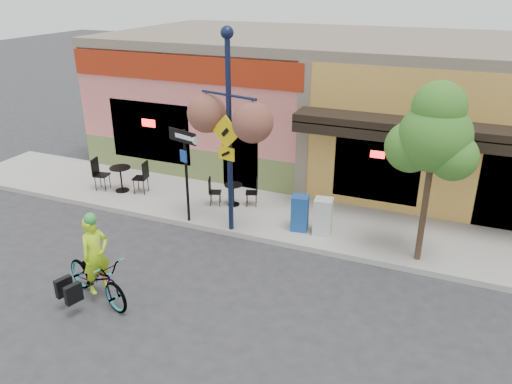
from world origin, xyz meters
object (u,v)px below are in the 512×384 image
at_px(building, 365,103).
at_px(newspaper_box_blue, 300,213).
at_px(cyclist_rider, 97,265).
at_px(lamp_post, 229,135).
at_px(one_way_sign, 187,177).
at_px(street_tree, 429,175).
at_px(bicycle, 97,277).
at_px(newspaper_box_grey, 323,217).

relative_size(building, newspaper_box_blue, 18.94).
distance_m(cyclist_rider, lamp_post, 4.40).
distance_m(cyclist_rider, newspaper_box_blue, 5.32).
bearing_deg(one_way_sign, street_tree, 20.40).
height_order(bicycle, newspaper_box_blue, newspaper_box_blue).
height_order(one_way_sign, street_tree, street_tree).
distance_m(lamp_post, one_way_sign, 1.83).
bearing_deg(building, newspaper_box_blue, -93.17).
height_order(cyclist_rider, lamp_post, lamp_post).
bearing_deg(newspaper_box_blue, cyclist_rider, -133.33).
distance_m(building, newspaper_box_grey, 6.40).
bearing_deg(bicycle, building, 0.52).
distance_m(building, one_way_sign, 7.65).
bearing_deg(newspaper_box_grey, street_tree, -14.31).
relative_size(one_way_sign, newspaper_box_grey, 2.63).
xyz_separation_m(one_way_sign, newspaper_box_grey, (3.60, 0.66, -0.80)).
relative_size(cyclist_rider, newspaper_box_blue, 1.74).
distance_m(newspaper_box_grey, street_tree, 2.96).
xyz_separation_m(bicycle, cyclist_rider, (0.05, 0.00, 0.31)).
height_order(bicycle, one_way_sign, one_way_sign).
relative_size(building, cyclist_rider, 10.86).
xyz_separation_m(newspaper_box_blue, newspaper_box_grey, (0.62, 0.01, 0.01)).
bearing_deg(building, street_tree, -67.44).
bearing_deg(street_tree, cyclist_rider, -146.02).
relative_size(building, one_way_sign, 7.04).
xyz_separation_m(lamp_post, newspaper_box_blue, (1.69, 0.66, -2.11)).
xyz_separation_m(cyclist_rider, newspaper_box_blue, (2.97, 4.41, -0.21)).
bearing_deg(cyclist_rider, lamp_post, -0.74).
relative_size(building, bicycle, 9.00).
height_order(lamp_post, newspaper_box_grey, lamp_post).
bearing_deg(street_tree, bicycle, -146.24).
height_order(building, newspaper_box_blue, building).
distance_m(building, bicycle, 11.25).
relative_size(cyclist_rider, lamp_post, 0.32).
bearing_deg(newspaper_box_grey, building, 86.52).
xyz_separation_m(lamp_post, newspaper_box_grey, (2.31, 0.66, -2.10)).
bearing_deg(lamp_post, newspaper_box_grey, 29.57).
bearing_deg(newspaper_box_grey, bicycle, -135.58).
bearing_deg(building, newspaper_box_grey, -87.41).
xyz_separation_m(cyclist_rider, newspaper_box_grey, (3.59, 4.42, -0.20)).
xyz_separation_m(building, newspaper_box_grey, (0.28, -6.19, -1.61)).
distance_m(building, lamp_post, 7.16).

